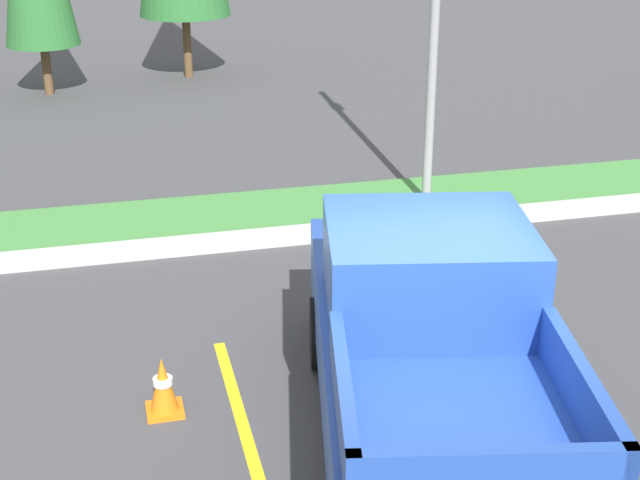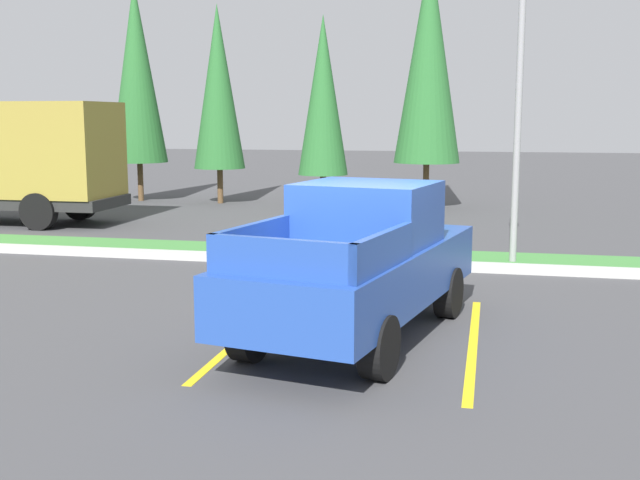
# 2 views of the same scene
# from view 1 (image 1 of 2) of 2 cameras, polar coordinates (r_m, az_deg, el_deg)

# --- Properties ---
(ground_plane) EXTENTS (120.00, 120.00, 0.00)m
(ground_plane) POSITION_cam_1_polar(r_m,az_deg,el_deg) (8.65, 6.08, -12.61)
(ground_plane) COLOR #424244
(parking_line_near) EXTENTS (0.12, 4.80, 0.01)m
(parking_line_near) POSITION_cam_1_polar(r_m,az_deg,el_deg) (8.25, -3.95, -14.46)
(parking_line_near) COLOR yellow
(parking_line_near) RESTS_ON ground
(parking_line_far) EXTENTS (0.12, 4.80, 0.01)m
(parking_line_far) POSITION_cam_1_polar(r_m,az_deg,el_deg) (9.17, 15.86, -11.13)
(parking_line_far) COLOR yellow
(parking_line_far) RESTS_ON ground
(curb_strip) EXTENTS (56.00, 0.40, 0.15)m
(curb_strip) POSITION_cam_1_polar(r_m,az_deg,el_deg) (12.83, -1.37, 0.33)
(curb_strip) COLOR #B2B2AD
(curb_strip) RESTS_ON ground
(grass_median) EXTENTS (56.00, 1.80, 0.06)m
(grass_median) POSITION_cam_1_polar(r_m,az_deg,el_deg) (13.85, -2.36, 1.86)
(grass_median) COLOR #42843D
(grass_median) RESTS_ON ground
(pickup_truck_main) EXTENTS (2.90, 5.49, 2.10)m
(pickup_truck_main) POSITION_cam_1_polar(r_m,az_deg,el_deg) (8.07, 6.82, -6.70)
(pickup_truck_main) COLOR black
(pickup_truck_main) RESTS_ON ground
(traffic_cone) EXTENTS (0.36, 0.36, 0.60)m
(traffic_cone) POSITION_cam_1_polar(r_m,az_deg,el_deg) (9.01, -9.81, -9.03)
(traffic_cone) COLOR orange
(traffic_cone) RESTS_ON ground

